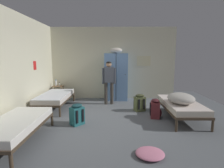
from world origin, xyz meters
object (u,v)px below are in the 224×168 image
(bed_right, at_px, (181,105))
(backpack_teal, at_px, (77,115))
(bed_left_rear, at_px, (55,97))
(backpack_olive, at_px, (139,103))
(lotion_bottle, at_px, (59,84))
(shelf_unit, at_px, (58,91))
(clothes_pile_pink, at_px, (150,153))
(backpack_maroon, at_px, (155,109))
(locker_bank, at_px, (116,76))
(person_traveler, at_px, (109,79))
(bed_left_front, at_px, (15,125))
(water_bottle, at_px, (56,83))
(bedding_heap, at_px, (181,98))

(bed_right, relative_size, backpack_teal, 3.45)
(bed_left_rear, distance_m, backpack_olive, 2.83)
(bed_right, relative_size, lotion_bottle, 12.36)
(shelf_unit, relative_size, clothes_pile_pink, 1.11)
(backpack_maroon, bearing_deg, backpack_teal, -165.85)
(locker_bank, xyz_separation_m, backpack_maroon, (1.10, -2.13, -0.71))
(person_traveler, xyz_separation_m, backpack_olive, (1.00, -0.81, -0.68))
(bed_left_front, height_order, lotion_bottle, lotion_bottle)
(locker_bank, bearing_deg, shelf_unit, -179.42)
(shelf_unit, xyz_separation_m, backpack_olive, (3.06, -1.46, -0.09))
(clothes_pile_pink, bearing_deg, person_traveler, 103.23)
(bed_right, xyz_separation_m, water_bottle, (-4.19, 2.18, 0.30))
(locker_bank, height_order, backpack_maroon, locker_bank)
(bed_left_front, height_order, person_traveler, person_traveler)
(bedding_heap, distance_m, backpack_maroon, 0.76)
(locker_bank, xyz_separation_m, backpack_teal, (-1.04, -2.67, -0.71))
(backpack_olive, xyz_separation_m, backpack_maroon, (0.36, -0.65, 0.00))
(shelf_unit, distance_m, clothes_pile_pink, 5.04)
(bed_right, bearing_deg, locker_bank, 129.44)
(backpack_teal, relative_size, clothes_pile_pink, 1.07)
(bed_left_front, height_order, water_bottle, water_bottle)
(bedding_heap, distance_m, clothes_pile_pink, 2.19)
(shelf_unit, bearing_deg, backpack_maroon, -31.67)
(person_traveler, relative_size, clothes_pile_pink, 3.04)
(bed_right, xyz_separation_m, backpack_olive, (-1.05, 0.70, -0.12))
(backpack_teal, distance_m, clothes_pile_pink, 2.18)
(bed_left_rear, bearing_deg, shelf_unit, 102.26)
(bed_right, height_order, backpack_teal, backpack_teal)
(bed_right, relative_size, clothes_pile_pink, 3.70)
(backpack_teal, bearing_deg, locker_bank, 68.82)
(bedding_heap, xyz_separation_m, person_traveler, (-1.98, 1.71, 0.31))
(water_bottle, distance_m, backpack_maroon, 4.12)
(backpack_olive, bearing_deg, bedding_heap, -42.73)
(locker_bank, distance_m, backpack_olive, 1.80)
(shelf_unit, bearing_deg, bedding_heap, -30.29)
(water_bottle, xyz_separation_m, backpack_maroon, (3.50, -2.13, -0.42))
(bed_left_rear, bearing_deg, bedding_heap, -17.69)
(locker_bank, xyz_separation_m, clothes_pile_pink, (0.55, -4.15, -0.92))
(bed_right, relative_size, backpack_olive, 3.45)
(bed_left_rear, bearing_deg, lotion_bottle, 99.21)
(bedding_heap, relative_size, backpack_teal, 1.52)
(locker_bank, relative_size, backpack_teal, 3.76)
(bed_left_front, bearing_deg, bed_right, 21.22)
(bed_left_front, height_order, backpack_maroon, backpack_maroon)
(backpack_maroon, height_order, backpack_teal, same)
(lotion_bottle, relative_size, backpack_maroon, 0.28)
(water_bottle, height_order, clothes_pile_pink, water_bottle)
(lotion_bottle, bearing_deg, locker_bank, 1.62)
(bed_right, bearing_deg, bed_left_rear, 165.40)
(bed_left_rear, xyz_separation_m, backpack_maroon, (3.17, -0.96, -0.12))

